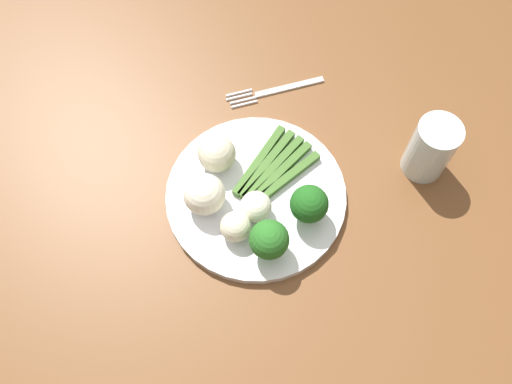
{
  "coord_description": "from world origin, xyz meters",
  "views": [
    {
      "loc": [
        -0.37,
        0.01,
        1.5
      ],
      "look_at": [
        -0.02,
        -0.01,
        0.77
      ],
      "focal_mm": 38.13,
      "sensor_mm": 36.0,
      "label": 1
    }
  ],
  "objects_px": {
    "dining_table": "(247,215)",
    "cauliflower_back": "(217,153)",
    "broccoli_near_center": "(309,204)",
    "broccoli_outer_edge": "(269,240)",
    "asparagus_bundle": "(273,169)",
    "fork": "(275,91)",
    "cauliflower_right": "(236,227)",
    "cauliflower_mid": "(256,207)",
    "water_glass": "(431,149)",
    "cauliflower_left": "(204,194)",
    "plate": "(256,196)"
  },
  "relations": [
    {
      "from": "cauliflower_mid",
      "to": "cauliflower_left",
      "type": "xyz_separation_m",
      "value": [
        0.02,
        0.07,
        0.01
      ]
    },
    {
      "from": "water_glass",
      "to": "fork",
      "type": "bearing_deg",
      "value": 54.07
    },
    {
      "from": "cauliflower_mid",
      "to": "water_glass",
      "type": "height_order",
      "value": "water_glass"
    },
    {
      "from": "asparagus_bundle",
      "to": "broccoli_outer_edge",
      "type": "relative_size",
      "value": 2.02
    },
    {
      "from": "cauliflower_right",
      "to": "cauliflower_mid",
      "type": "height_order",
      "value": "cauliflower_mid"
    },
    {
      "from": "cauliflower_mid",
      "to": "water_glass",
      "type": "relative_size",
      "value": 0.44
    },
    {
      "from": "broccoli_near_center",
      "to": "cauliflower_back",
      "type": "xyz_separation_m",
      "value": [
        0.1,
        0.13,
        -0.01
      ]
    },
    {
      "from": "water_glass",
      "to": "asparagus_bundle",
      "type": "bearing_deg",
      "value": 90.23
    },
    {
      "from": "broccoli_outer_edge",
      "to": "cauliflower_left",
      "type": "height_order",
      "value": "broccoli_outer_edge"
    },
    {
      "from": "cauliflower_mid",
      "to": "dining_table",
      "type": "bearing_deg",
      "value": 14.68
    },
    {
      "from": "plate",
      "to": "water_glass",
      "type": "relative_size",
      "value": 2.6
    },
    {
      "from": "fork",
      "to": "asparagus_bundle",
      "type": "bearing_deg",
      "value": 71.41
    },
    {
      "from": "broccoli_outer_edge",
      "to": "cauliflower_right",
      "type": "height_order",
      "value": "broccoli_outer_edge"
    },
    {
      "from": "dining_table",
      "to": "cauliflower_left",
      "type": "relative_size",
      "value": 18.65
    },
    {
      "from": "asparagus_bundle",
      "to": "cauliflower_left",
      "type": "bearing_deg",
      "value": 158.73
    },
    {
      "from": "dining_table",
      "to": "cauliflower_right",
      "type": "relative_size",
      "value": 25.65
    },
    {
      "from": "broccoli_outer_edge",
      "to": "water_glass",
      "type": "distance_m",
      "value": 0.28
    },
    {
      "from": "plate",
      "to": "cauliflower_mid",
      "type": "distance_m",
      "value": 0.04
    },
    {
      "from": "cauliflower_left",
      "to": "water_glass",
      "type": "distance_m",
      "value": 0.34
    },
    {
      "from": "asparagus_bundle",
      "to": "cauliflower_mid",
      "type": "relative_size",
      "value": 3.02
    },
    {
      "from": "plate",
      "to": "cauliflower_right",
      "type": "distance_m",
      "value": 0.08
    },
    {
      "from": "cauliflower_right",
      "to": "cauliflower_left",
      "type": "distance_m",
      "value": 0.07
    },
    {
      "from": "dining_table",
      "to": "cauliflower_back",
      "type": "xyz_separation_m",
      "value": [
        0.04,
        0.04,
        0.15
      ]
    },
    {
      "from": "cauliflower_right",
      "to": "fork",
      "type": "xyz_separation_m",
      "value": [
        0.26,
        -0.08,
        -0.04
      ]
    },
    {
      "from": "broccoli_near_center",
      "to": "cauliflower_back",
      "type": "height_order",
      "value": "broccoli_near_center"
    },
    {
      "from": "dining_table",
      "to": "broccoli_outer_edge",
      "type": "xyz_separation_m",
      "value": [
        -0.11,
        -0.03,
        0.16
      ]
    },
    {
      "from": "broccoli_outer_edge",
      "to": "cauliflower_back",
      "type": "height_order",
      "value": "broccoli_outer_edge"
    },
    {
      "from": "dining_table",
      "to": "asparagus_bundle",
      "type": "relative_size",
      "value": 8.26
    },
    {
      "from": "dining_table",
      "to": "fork",
      "type": "relative_size",
      "value": 6.94
    },
    {
      "from": "plate",
      "to": "fork",
      "type": "xyz_separation_m",
      "value": [
        0.19,
        -0.05,
        -0.01
      ]
    },
    {
      "from": "plate",
      "to": "broccoli_near_center",
      "type": "xyz_separation_m",
      "value": [
        -0.04,
        -0.07,
        0.05
      ]
    },
    {
      "from": "plate",
      "to": "water_glass",
      "type": "bearing_deg",
      "value": -81.89
    },
    {
      "from": "dining_table",
      "to": "cauliflower_back",
      "type": "relative_size",
      "value": 19.92
    },
    {
      "from": "fork",
      "to": "broccoli_outer_edge",
      "type": "bearing_deg",
      "value": 70.88
    },
    {
      "from": "broccoli_near_center",
      "to": "broccoli_outer_edge",
      "type": "distance_m",
      "value": 0.08
    },
    {
      "from": "cauliflower_left",
      "to": "water_glass",
      "type": "bearing_deg",
      "value": -81.86
    },
    {
      "from": "cauliflower_mid",
      "to": "cauliflower_left",
      "type": "distance_m",
      "value": 0.08
    },
    {
      "from": "cauliflower_mid",
      "to": "fork",
      "type": "bearing_deg",
      "value": -11.98
    },
    {
      "from": "asparagus_bundle",
      "to": "fork",
      "type": "xyz_separation_m",
      "value": [
        0.16,
        -0.02,
        -0.02
      ]
    },
    {
      "from": "cauliflower_mid",
      "to": "cauliflower_left",
      "type": "bearing_deg",
      "value": 73.97
    },
    {
      "from": "asparagus_bundle",
      "to": "broccoli_outer_edge",
      "type": "xyz_separation_m",
      "value": [
        -0.13,
        0.02,
        0.03
      ]
    },
    {
      "from": "cauliflower_left",
      "to": "cauliflower_back",
      "type": "height_order",
      "value": "cauliflower_left"
    },
    {
      "from": "dining_table",
      "to": "cauliflower_mid",
      "type": "bearing_deg",
      "value": -165.32
    },
    {
      "from": "broccoli_near_center",
      "to": "broccoli_outer_edge",
      "type": "relative_size",
      "value": 0.99
    },
    {
      "from": "asparagus_bundle",
      "to": "fork",
      "type": "relative_size",
      "value": 0.84
    },
    {
      "from": "broccoli_outer_edge",
      "to": "cauliflower_back",
      "type": "relative_size",
      "value": 1.19
    },
    {
      "from": "dining_table",
      "to": "broccoli_near_center",
      "type": "bearing_deg",
      "value": -123.1
    },
    {
      "from": "dining_table",
      "to": "fork",
      "type": "xyz_separation_m",
      "value": [
        0.18,
        -0.06,
        0.1
      ]
    },
    {
      "from": "plate",
      "to": "asparagus_bundle",
      "type": "xyz_separation_m",
      "value": [
        0.04,
        -0.03,
        0.01
      ]
    },
    {
      "from": "broccoli_near_center",
      "to": "cauliflower_left",
      "type": "bearing_deg",
      "value": 78.56
    }
  ]
}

